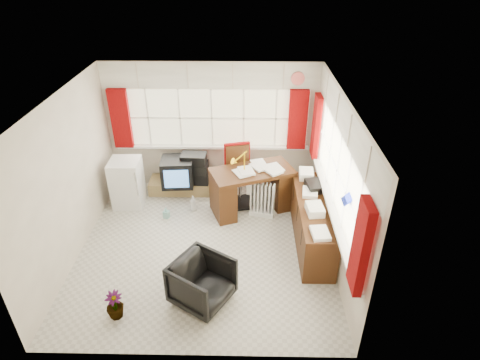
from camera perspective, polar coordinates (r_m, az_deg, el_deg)
The scene contains 20 objects.
ground at distance 6.67m, azimuth -4.92°, elevation -9.44°, with size 4.00×4.00×0.00m, color beige.
room_walls at distance 5.82m, azimuth -5.57°, elevation 1.93°, with size 4.00×4.00×4.00m.
window_back at distance 7.79m, azimuth -3.91°, elevation 5.24°, with size 3.70×0.12×3.60m.
window_right at distance 6.20m, azimuth 12.86°, elevation -2.77°, with size 0.12×3.70×3.60m.
curtains at distance 6.63m, azimuth 3.28°, elevation 5.37°, with size 3.83×3.83×1.15m.
overhead_cabinets at distance 6.39m, azimuth 3.98°, elevation 12.04°, with size 3.98×3.98×0.48m.
desk at distance 7.26m, azimuth 1.71°, elevation -1.13°, with size 1.59×1.17×0.87m.
desk_lamp at distance 6.88m, azimuth 0.63°, elevation 3.27°, with size 0.17×0.16×0.41m.
task_chair at distance 7.43m, azimuth -0.23°, elevation 1.11°, with size 0.59×0.61×1.17m.
office_chair at distance 5.61m, azimuth -5.40°, elevation -14.26°, with size 0.71×0.73×0.67m, color black.
radiator at distance 7.21m, azimuth 3.18°, elevation -3.21°, with size 0.47×0.29×0.66m.
credenza at distance 6.64m, azimuth 10.19°, elevation -5.81°, with size 0.50×2.00×0.85m.
file_tray at distance 6.76m, azimuth 10.68°, elevation -0.83°, with size 0.28×0.37×0.12m, color black.
tv_bench at distance 8.05m, azimuth -7.73°, elevation -0.73°, with size 1.40×0.50×0.25m, color #A68853.
crt_tv at distance 7.74m, azimuth -8.87°, elevation 1.16°, with size 0.63×0.59×0.54m.
hifi_stack at distance 7.78m, azimuth -6.52°, elevation 1.60°, with size 0.59×0.39×0.60m.
mini_fridge at distance 7.70m, azimuth -15.74°, elevation -0.38°, with size 0.55×0.55×0.91m.
spray_bottle_a at distance 7.45m, azimuth -6.68°, elevation -3.29°, with size 0.12×0.12×0.30m, color silver.
spray_bottle_b at distance 7.34m, azimuth -10.45°, elevation -4.61°, with size 0.10×0.10×0.21m, color #84C5BD.
flower_vase at distance 5.73m, azimuth -17.40°, elevation -16.61°, with size 0.23×0.23×0.41m, color black.
Camera 1 is at (0.66, -5.06, 4.29)m, focal length 30.00 mm.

